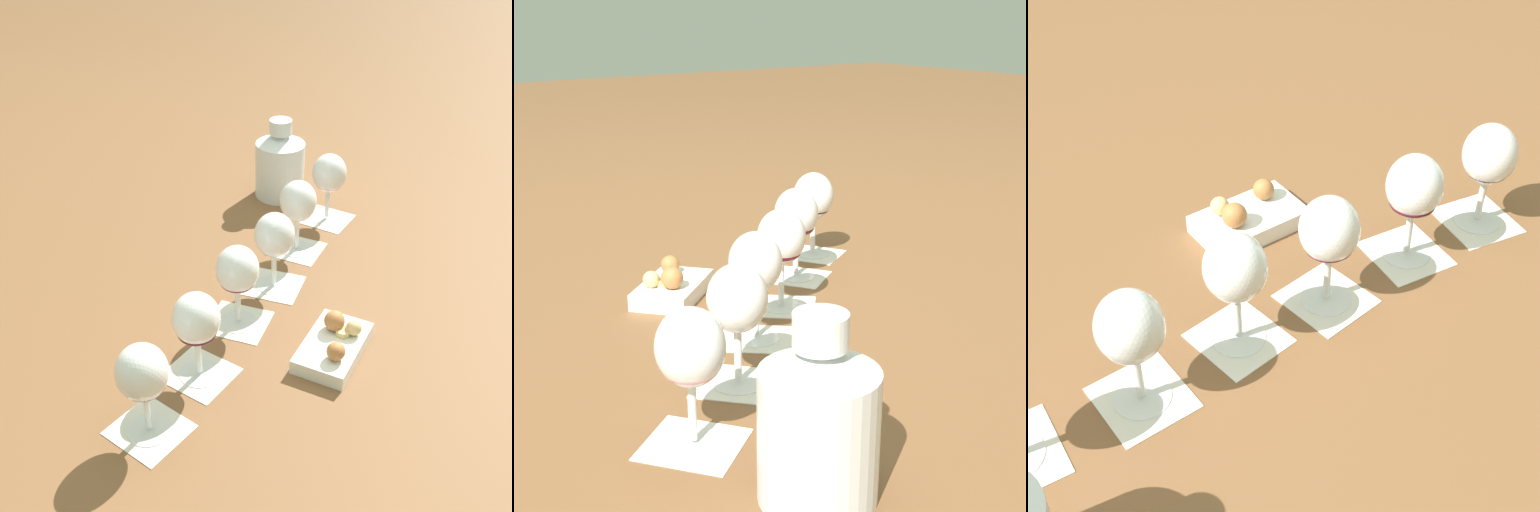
{
  "view_description": "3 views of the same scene",
  "coord_description": "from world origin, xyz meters",
  "views": [
    {
      "loc": [
        0.88,
        -0.37,
        0.74
      ],
      "look_at": [
        -0.0,
        0.0,
        0.11
      ],
      "focal_mm": 45.0,
      "sensor_mm": 36.0,
      "label": 1
    },
    {
      "loc": [
        -0.89,
        0.65,
        0.46
      ],
      "look_at": [
        -0.0,
        0.0,
        0.11
      ],
      "focal_mm": 55.0,
      "sensor_mm": 36.0,
      "label": 2
    },
    {
      "loc": [
        -0.7,
        -0.06,
        0.71
      ],
      "look_at": [
        -0.0,
        0.0,
        0.11
      ],
      "focal_mm": 55.0,
      "sensor_mm": 36.0,
      "label": 3
    }
  ],
  "objects": [
    {
      "name": "wine_glass_1",
      "position": [
        -0.14,
        0.15,
        0.11
      ],
      "size": [
        0.08,
        0.08,
        0.16
      ],
      "color": "white",
      "rests_on": "tasting_card_1"
    },
    {
      "name": "tasting_card_3",
      "position": [
        0.04,
        -0.05,
        0.0
      ],
      "size": [
        0.14,
        0.14,
        0.0
      ],
      "color": "silver",
      "rests_on": "ground_plane"
    },
    {
      "name": "ceramic_vase",
      "position": [
        -0.38,
        0.22,
        0.08
      ],
      "size": [
        0.12,
        0.12,
        0.19
      ],
      "color": "silver",
      "rests_on": "ground_plane"
    },
    {
      "name": "wine_glass_4",
      "position": [
        0.14,
        -0.16,
        0.11
      ],
      "size": [
        0.08,
        0.08,
        0.16
      ],
      "color": "white",
      "rests_on": "tasting_card_4"
    },
    {
      "name": "tasting_card_2",
      "position": [
        -0.04,
        0.05,
        0.0
      ],
      "size": [
        0.14,
        0.14,
        0.0
      ],
      "color": "silver",
      "rests_on": "ground_plane"
    },
    {
      "name": "ground_plane",
      "position": [
        0.0,
        0.0,
        0.0
      ],
      "size": [
        8.0,
        8.0,
        0.0
      ],
      "primitive_type": "plane",
      "color": "brown"
    },
    {
      "name": "snack_dish",
      "position": [
        0.18,
        0.07,
        0.02
      ],
      "size": [
        0.17,
        0.18,
        0.06
      ],
      "color": "white",
      "rests_on": "ground_plane"
    },
    {
      "name": "wine_glass_3",
      "position": [
        0.04,
        -0.05,
        0.11
      ],
      "size": [
        0.08,
        0.08,
        0.16
      ],
      "color": "white",
      "rests_on": "tasting_card_3"
    },
    {
      "name": "tasting_card_0",
      "position": [
        -0.23,
        0.27,
        0.0
      ],
      "size": [
        0.14,
        0.14,
        0.0
      ],
      "color": "silver",
      "rests_on": "ground_plane"
    },
    {
      "name": "wine_glass_0",
      "position": [
        -0.23,
        0.27,
        0.11
      ],
      "size": [
        0.08,
        0.08,
        0.16
      ],
      "color": "white",
      "rests_on": "tasting_card_0"
    },
    {
      "name": "wine_glass_2",
      "position": [
        -0.04,
        0.05,
        0.11
      ],
      "size": [
        0.08,
        0.08,
        0.16
      ],
      "color": "white",
      "rests_on": "tasting_card_2"
    },
    {
      "name": "tasting_card_4",
      "position": [
        0.14,
        -0.16,
        0.0
      ],
      "size": [
        0.14,
        0.14,
        0.0
      ],
      "color": "silver",
      "rests_on": "ground_plane"
    },
    {
      "name": "tasting_card_1",
      "position": [
        -0.14,
        0.15,
        0.0
      ],
      "size": [
        0.14,
        0.14,
        0.0
      ],
      "color": "silver",
      "rests_on": "ground_plane"
    },
    {
      "name": "wine_glass_5",
      "position": [
        0.22,
        -0.26,
        0.11
      ],
      "size": [
        0.08,
        0.08,
        0.16
      ],
      "color": "white",
      "rests_on": "tasting_card_5"
    },
    {
      "name": "tasting_card_5",
      "position": [
        0.22,
        -0.26,
        0.0
      ],
      "size": [
        0.14,
        0.14,
        0.0
      ],
      "color": "silver",
      "rests_on": "ground_plane"
    }
  ]
}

